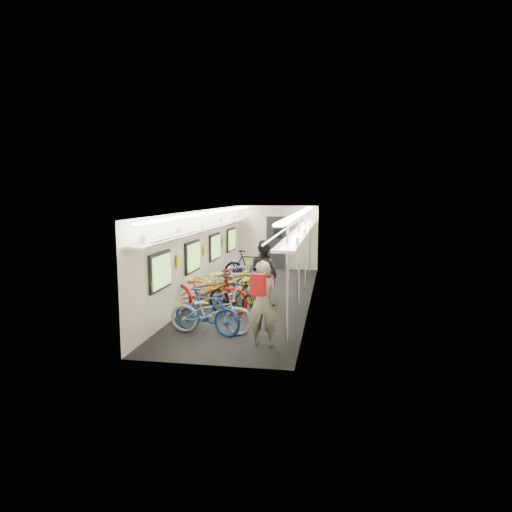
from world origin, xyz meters
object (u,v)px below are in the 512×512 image
at_px(bicycle_1, 207,312).
at_px(passenger_mid, 264,272).
at_px(bicycle_0, 211,312).
at_px(passenger_near, 263,304).
at_px(backpack, 258,285).

xyz_separation_m(bicycle_1, passenger_mid, (0.77, 2.69, 0.37)).
relative_size(bicycle_0, passenger_mid, 1.04).
bearing_deg(passenger_mid, passenger_near, 135.25).
height_order(bicycle_1, passenger_mid, passenger_mid).
height_order(passenger_near, backpack, passenger_near).
xyz_separation_m(bicycle_0, passenger_mid, (0.68, 2.66, 0.38)).
height_order(bicycle_0, backpack, backpack).
bearing_deg(backpack, bicycle_0, 157.15).
height_order(passenger_near, passenger_mid, passenger_mid).
bearing_deg(backpack, bicycle_1, 160.10).
bearing_deg(bicycle_1, passenger_near, -95.58).
xyz_separation_m(passenger_near, backpack, (0.00, -0.53, 0.47)).
bearing_deg(bicycle_0, passenger_mid, -11.97).
bearing_deg(backpack, passenger_mid, 117.70).
xyz_separation_m(bicycle_0, backpack, (1.14, -1.08, 0.82)).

